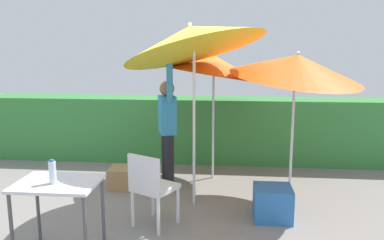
{
  "coord_description": "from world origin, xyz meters",
  "views": [
    {
      "loc": [
        0.49,
        -4.91,
        2.08
      ],
      "look_at": [
        0.0,
        0.3,
        1.1
      ],
      "focal_mm": 36.3,
      "sensor_mm": 36.0,
      "label": 1
    }
  ],
  "objects": [
    {
      "name": "bottle_water",
      "position": [
        -1.2,
        -1.45,
        0.89
      ],
      "size": [
        0.07,
        0.07,
        0.24
      ],
      "color": "silver",
      "rests_on": "folding_table"
    },
    {
      "name": "person_vendor",
      "position": [
        -0.41,
        0.69,
        0.93
      ],
      "size": [
        0.32,
        0.55,
        1.88
      ],
      "color": "black",
      "rests_on": "ground_plane"
    },
    {
      "name": "umbrella_orange",
      "position": [
        0.03,
        -0.01,
        2.19
      ],
      "size": [
        1.89,
        1.83,
        2.69
      ],
      "color": "silver",
      "rests_on": "ground_plane"
    },
    {
      "name": "ground_plane",
      "position": [
        0.0,
        0.0,
        0.0
      ],
      "size": [
        24.0,
        24.0,
        0.0
      ],
      "primitive_type": "plane",
      "color": "gray"
    },
    {
      "name": "folding_table",
      "position": [
        -1.18,
        -1.41,
        0.68
      ],
      "size": [
        0.8,
        0.6,
        0.78
      ],
      "color": "#4C4C51",
      "rests_on": "ground_plane"
    },
    {
      "name": "umbrella_yellow",
      "position": [
        1.37,
        0.29,
        1.84
      ],
      "size": [
        1.77,
        1.75,
        2.17
      ],
      "color": "silver",
      "rests_on": "ground_plane"
    },
    {
      "name": "crate_cardboard",
      "position": [
        -1.07,
        0.53,
        0.16
      ],
      "size": [
        0.39,
        0.39,
        0.31
      ],
      "primitive_type": "cube",
      "color": "#9E7A4C",
      "rests_on": "ground_plane"
    },
    {
      "name": "umbrella_rainbow",
      "position": [
        0.25,
        1.14,
        1.81
      ],
      "size": [
        1.63,
        1.61,
        2.11
      ],
      "color": "silver",
      "rests_on": "ground_plane"
    },
    {
      "name": "cooler_box",
      "position": [
        1.05,
        -0.35,
        0.2
      ],
      "size": [
        0.46,
        0.43,
        0.41
      ],
      "primitive_type": "cube",
      "color": "#2D6BB7",
      "rests_on": "ground_plane"
    },
    {
      "name": "hedge_row",
      "position": [
        0.0,
        2.12,
        0.59
      ],
      "size": [
        8.0,
        0.7,
        1.17
      ],
      "primitive_type": "cube",
      "color": "#38843D",
      "rests_on": "ground_plane"
    },
    {
      "name": "chair_plastic",
      "position": [
        -0.38,
        -0.71,
        0.51
      ],
      "size": [
        0.59,
        0.59,
        0.89
      ],
      "color": "silver",
      "rests_on": "ground_plane"
    }
  ]
}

